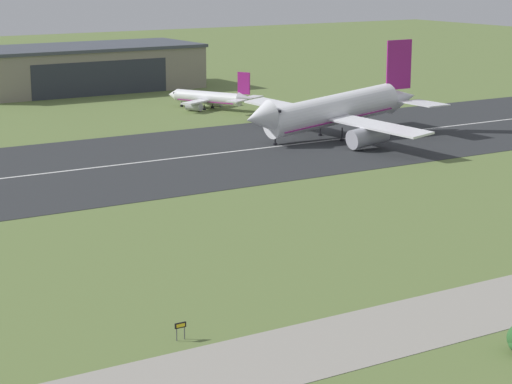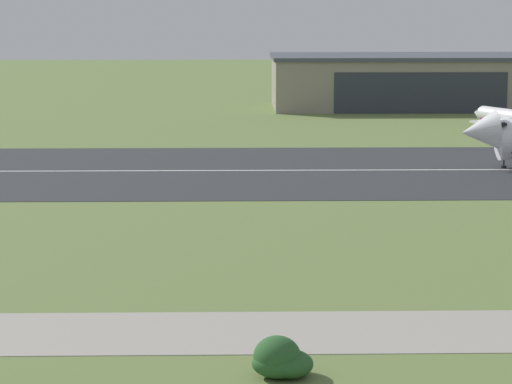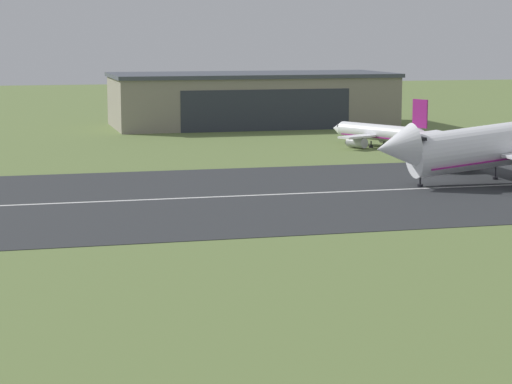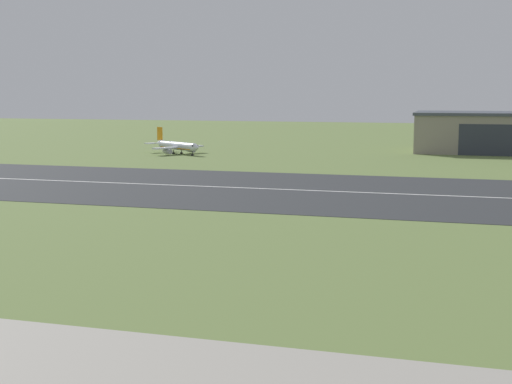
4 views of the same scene
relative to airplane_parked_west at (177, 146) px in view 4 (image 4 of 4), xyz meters
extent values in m
plane|color=olive|center=(38.85, -128.87, -2.46)|extent=(755.45, 755.45, 0.00)
cube|color=#2B2D30|center=(38.85, -70.06, -2.43)|extent=(515.45, 55.86, 0.06)
cube|color=silver|center=(38.85, -70.06, -2.39)|extent=(463.90, 0.70, 0.01)
cylinder|color=silver|center=(0.27, -0.18, 0.09)|extent=(16.18, 11.68, 2.46)
cone|color=silver|center=(8.62, -5.58, 0.09)|extent=(3.19, 3.26, 2.46)
cone|color=silver|center=(-8.39, 5.43, 0.54)|extent=(3.67, 3.46, 2.21)
cube|color=black|center=(7.60, -4.92, 0.59)|extent=(2.06, 2.35, 0.44)
cube|color=orange|center=(0.27, -0.18, -0.58)|extent=(14.63, 10.61, 0.20)
cube|color=silver|center=(-2.16, -4.58, -0.33)|extent=(6.42, 7.84, 0.40)
cylinder|color=#A8A8B2|center=(-1.37, -4.37, -1.35)|extent=(3.51, 3.01, 1.52)
cube|color=silver|center=(3.29, 3.84, -0.33)|extent=(6.42, 7.84, 0.40)
cylinder|color=#A8A8B2|center=(3.42, 3.03, -1.35)|extent=(3.51, 3.01, 1.52)
cube|color=orange|center=(-8.02, 5.19, 3.41)|extent=(2.39, 1.69, 4.17)
cube|color=silver|center=(-10.04, 2.80, 0.46)|extent=(4.00, 4.42, 0.24)
cube|color=silver|center=(-6.66, 8.02, 0.46)|extent=(4.00, 4.42, 0.24)
cylinder|color=black|center=(6.69, -4.33, -1.80)|extent=(0.24, 0.24, 1.33)
cylinder|color=black|center=(6.69, -4.33, -2.24)|extent=(0.84, 0.84, 0.44)
cylinder|color=black|center=(-0.65, -1.33, -1.80)|extent=(0.24, 0.24, 1.33)
cylinder|color=black|center=(-0.65, -1.33, -2.24)|extent=(0.84, 0.84, 0.44)
cylinder|color=black|center=(0.95, 1.14, -1.80)|extent=(0.24, 0.24, 1.33)
cylinder|color=black|center=(0.95, 1.14, -2.24)|extent=(0.84, 0.84, 0.44)
camera|label=1|loc=(-6.20, -234.02, 34.05)|focal=70.00mm
camera|label=2|loc=(59.36, -256.06, 24.75)|focal=85.00mm
camera|label=3|loc=(44.25, -200.26, 19.22)|focal=70.00mm
camera|label=4|loc=(84.60, -204.06, 16.40)|focal=50.00mm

